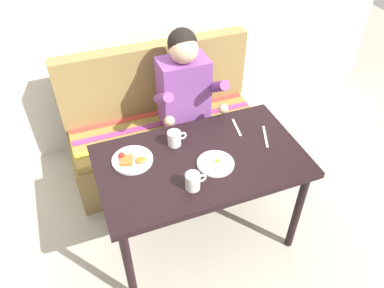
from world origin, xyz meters
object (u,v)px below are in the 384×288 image
Objects in this scene: knife at (265,136)px; plate_breakfast at (132,160)px; fork at (237,127)px; plate_eggs at (216,163)px; table at (201,169)px; person at (187,98)px; coffee_mug_second at (175,138)px; coffee_mug at (193,181)px; couch at (164,133)px.

plate_breakfast is at bearing -163.69° from knife.
plate_breakfast reaches higher than fork.
table is at bearing 129.46° from plate_eggs.
person is (0.13, 0.59, 0.09)m from table.
coffee_mug_second is (-0.10, 0.18, 0.13)m from table.
person is at bearing 72.07° from coffee_mug.
fork reaches higher than table.
person is at bearing -53.38° from couch.
person reaches higher than coffee_mug.
person reaches higher than plate_breakfast.
plate_eggs is 0.22m from coffee_mug.
couch is at bearing 59.54° from plate_breakfast.
person is (0.13, -0.17, 0.41)m from couch.
person reaches higher than couch.
plate_eggs is at bearing -126.32° from fork.
fork is (0.18, -0.40, -0.01)m from person.
couch is (0.00, 0.76, -0.32)m from table.
coffee_mug is at bearing -50.54° from plate_breakfast.
coffee_mug is 0.36m from coffee_mug_second.
fork is at bearing 153.41° from knife.
knife is at bearing -58.58° from couch.
coffee_mug reaches higher than table.
knife is (0.82, -0.08, -0.01)m from plate_breakfast.
couch is 0.77m from fork.
table is 6.00× the size of knife.
plate_breakfast is 1.99× the size of coffee_mug.
couch is 6.14× the size of plate_breakfast.
coffee_mug_second is at bearing -99.68° from couch.
person is 0.67m from plate_eggs.
fork is (0.42, 0.01, -0.05)m from coffee_mug_second.
person is 0.82m from coffee_mug.
coffee_mug_second is at bearing -170.08° from fork.
plate_breakfast is at bearing 129.46° from coffee_mug.
person is 0.63m from knife.
table is 0.83× the size of couch.
plate_breakfast is (-0.38, -0.64, 0.41)m from couch.
plate_eggs is at bearing -96.12° from person.
couch is 0.85m from plate_breakfast.
plate_breakfast reaches higher than knife.
plate_breakfast is 1.99× the size of coffee_mug_second.
fork is (0.31, -0.58, 0.40)m from couch.
coffee_mug_second reaches higher than table.
table is 5.67× the size of plate_eggs.
knife is (0.54, -0.13, -0.05)m from coffee_mug_second.
couch is 0.75m from coffee_mug_second.
plate_breakfast is at bearing -169.17° from coffee_mug_second.
table is at bearing 57.14° from coffee_mug.
person is 10.27× the size of coffee_mug_second.
table is 0.61m from person.
person is 5.73× the size of plate_eggs.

